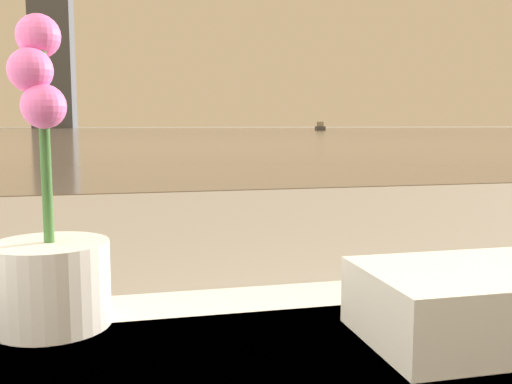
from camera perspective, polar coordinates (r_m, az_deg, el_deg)
potted_orchid at (r=0.71m, az=-20.00°, el=-5.33°), size 0.14×0.14×0.36m
towel_stack at (r=0.69m, az=20.87°, el=-10.39°), size 0.24×0.18×0.08m
harbor_water at (r=61.79m, az=-12.97°, el=5.90°), size 180.00×110.00×0.01m
harbor_boat_2 at (r=72.06m, az=6.43°, el=6.45°), size 1.56×3.01×1.08m
skyline_tower_2 at (r=119.44m, az=-19.67°, el=13.92°), size 7.25×13.01×32.74m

